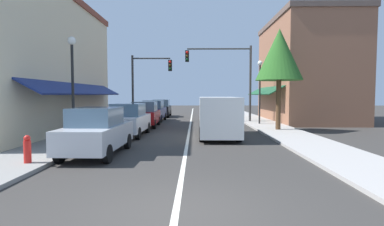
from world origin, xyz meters
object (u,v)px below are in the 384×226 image
Objects in this scene: parked_car_far_left at (154,111)px; street_lamp_right_mid at (260,82)px; parked_car_second_left at (129,120)px; traffic_signal_left_corner at (146,78)px; fire_hydrant at (27,149)px; parked_car_nearest_left at (97,132)px; van_in_lane at (218,116)px; parked_car_third_left at (145,114)px; street_lamp_left_near at (72,72)px; parked_car_distant_left at (161,108)px; tree_right_near at (279,55)px; traffic_signal_mast_arm at (229,70)px.

street_lamp_right_mid reaches higher than parked_car_far_left.
parked_car_second_left is 10.51m from street_lamp_right_mid.
parked_car_second_left is at bearing -87.11° from traffic_signal_left_corner.
fire_hydrant is at bearing -127.60° from street_lamp_right_mid.
parked_car_nearest_left is 1.00× the size of parked_car_far_left.
van_in_lane is 0.95× the size of traffic_signal_left_corner.
traffic_signal_left_corner is (-0.50, -0.75, 2.76)m from parked_car_far_left.
street_lamp_right_mid is (8.25, 1.30, 2.32)m from parked_car_third_left.
parked_car_second_left is 1.00× the size of parked_car_far_left.
parked_car_second_left is 0.86× the size of street_lamp_left_near.
van_in_lane is at bearing 20.17° from street_lamp_left_near.
parked_car_third_left reaches higher than fire_hydrant.
parked_car_far_left is (-0.05, 4.64, 0.00)m from parked_car_third_left.
traffic_signal_left_corner is at bearing -96.69° from parked_car_distant_left.
street_lamp_right_mid is at bearing 40.85° from street_lamp_left_near.
parked_car_second_left is 8.95m from traffic_signal_left_corner.
parked_car_third_left is at bearing 90.22° from parked_car_nearest_left.
parked_car_second_left is at bearing -89.17° from parked_car_far_left.
street_lamp_right_mid is 0.76× the size of tree_right_near.
parked_car_far_left is 5.00m from parked_car_distant_left.
street_lamp_left_near is (-8.12, -10.84, -0.97)m from traffic_signal_mast_arm.
traffic_signal_mast_arm is (1.45, 8.39, 3.06)m from van_in_lane.
street_lamp_left_near reaches higher than parked_car_third_left.
parked_car_distant_left is at bearing 85.22° from fire_hydrant.
parked_car_nearest_left is 0.75× the size of traffic_signal_left_corner.
traffic_signal_left_corner is (-6.73, 0.58, -0.56)m from traffic_signal_mast_arm.
traffic_signal_left_corner is 0.88× the size of tree_right_near.
tree_right_near reaches higher than traffic_signal_mast_arm.
parked_car_third_left is 8.67m from street_lamp_right_mid.
parked_car_second_left is 0.66× the size of tree_right_near.
traffic_signal_mast_arm is 13.58m from street_lamp_left_near.
fire_hydrant is at bearing -117.80° from traffic_signal_mast_arm.
parked_car_distant_left is at bearing 134.01° from traffic_signal_mast_arm.
van_in_lane is at bearing -59.54° from traffic_signal_left_corner.
parked_car_far_left is at bearing 167.99° from traffic_signal_mast_arm.
parked_car_nearest_left is at bearing -88.27° from traffic_signal_left_corner.
traffic_signal_left_corner reaches higher than parked_car_second_left.
parked_car_second_left is 0.75× the size of traffic_signal_left_corner.
street_lamp_right_mid is at bearing 36.29° from parked_car_second_left.
van_in_lane is 9.23m from fire_hydrant.
parked_car_second_left is (0.01, 5.23, 0.00)m from parked_car_nearest_left.
street_lamp_left_near is at bearing -120.87° from parked_car_second_left.
fire_hydrant is (-9.98, -12.96, -2.65)m from street_lamp_right_mid.
parked_car_third_left is 0.67× the size of traffic_signal_mast_arm.
street_lamp_left_near reaches higher than parked_car_nearest_left.
tree_right_near reaches higher than parked_car_second_left.
parked_car_third_left is 4.64m from parked_car_far_left.
parked_car_distant_left is 0.87× the size of street_lamp_right_mid.
traffic_signal_mast_arm is 7.08× the size of fire_hydrant.
parked_car_far_left is 0.80× the size of van_in_lane.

